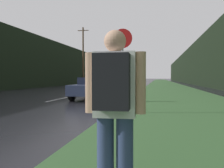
{
  "coord_description": "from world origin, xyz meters",
  "views": [
    {
      "loc": [
        5.85,
        -0.64,
        1.29
      ],
      "look_at": [
        3.07,
        13.7,
        0.9
      ],
      "focal_mm": 38.0,
      "sensor_mm": 36.0,
      "label": 1
    }
  ],
  "objects_px": {
    "stop_sign": "(122,61)",
    "hitchhiker_with_backpack": "(114,106)",
    "car_passing_near": "(94,88)",
    "delivery_truck": "(135,76)"
  },
  "relations": [
    {
      "from": "stop_sign",
      "to": "hitchhiker_with_backpack",
      "type": "bearing_deg",
      "value": -82.27
    },
    {
      "from": "hitchhiker_with_backpack",
      "to": "car_passing_near",
      "type": "distance_m",
      "value": 12.02
    },
    {
      "from": "hitchhiker_with_backpack",
      "to": "stop_sign",
      "type": "bearing_deg",
      "value": 96.1
    },
    {
      "from": "hitchhiker_with_backpack",
      "to": "car_passing_near",
      "type": "bearing_deg",
      "value": 104.61
    },
    {
      "from": "hitchhiker_with_backpack",
      "to": "delivery_truck",
      "type": "bearing_deg",
      "value": 93.72
    },
    {
      "from": "stop_sign",
      "to": "car_passing_near",
      "type": "distance_m",
      "value": 6.04
    },
    {
      "from": "hitchhiker_with_backpack",
      "to": "car_passing_near",
      "type": "relative_size",
      "value": 0.4
    },
    {
      "from": "delivery_truck",
      "to": "hitchhiker_with_backpack",
      "type": "bearing_deg",
      "value": -84.64
    },
    {
      "from": "car_passing_near",
      "to": "delivery_truck",
      "type": "distance_m",
      "value": 68.62
    },
    {
      "from": "stop_sign",
      "to": "delivery_truck",
      "type": "xyz_separation_m",
      "value": [
        -6.66,
        73.85,
        -0.01
      ]
    }
  ]
}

